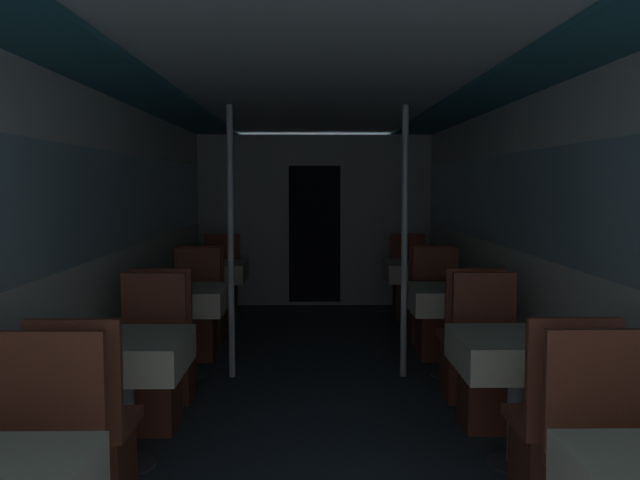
# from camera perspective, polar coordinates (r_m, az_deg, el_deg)

# --- Properties ---
(wall_left) EXTENTS (0.05, 10.33, 2.12)m
(wall_left) POSITION_cam_1_polar(r_m,az_deg,el_deg) (4.94, -17.41, -0.36)
(wall_left) COLOR silver
(wall_left) RESTS_ON ground_plane
(wall_right) EXTENTS (0.05, 10.33, 2.12)m
(wall_right) POSITION_cam_1_polar(r_m,az_deg,el_deg) (4.98, 17.12, -0.32)
(wall_right) COLOR silver
(wall_right) RESTS_ON ground_plane
(ceiling_panel) EXTENTS (2.95, 10.33, 0.07)m
(ceiling_panel) POSITION_cam_1_polar(r_m,az_deg,el_deg) (4.76, -0.08, 12.34)
(ceiling_panel) COLOR silver
(ceiling_panel) RESTS_ON wall_left
(bulkhead_far) EXTENTS (2.89, 0.09, 2.12)m
(bulkhead_far) POSITION_cam_1_polar(r_m,az_deg,el_deg) (8.87, -0.44, 1.55)
(bulkhead_far) COLOR #A8A8A3
(bulkhead_far) RESTS_ON ground_plane
(dining_table_left_1) EXTENTS (0.67, 0.67, 0.71)m
(dining_table_left_1) POSITION_cam_1_polar(r_m,az_deg,el_deg) (3.96, -15.53, -9.13)
(dining_table_left_1) COLOR #4C4C51
(dining_table_left_1) RESTS_ON ground_plane
(chair_left_near_1) EXTENTS (0.40, 0.40, 0.95)m
(chair_left_near_1) POSITION_cam_1_polar(r_m,az_deg,el_deg) (3.48, -18.09, -16.16)
(chair_left_near_1) COLOR brown
(chair_left_near_1) RESTS_ON ground_plane
(chair_left_far_1) EXTENTS (0.40, 0.40, 0.95)m
(chair_left_far_1) POSITION_cam_1_polar(r_m,az_deg,el_deg) (4.61, -13.49, -10.91)
(chair_left_far_1) COLOR brown
(chair_left_far_1) RESTS_ON ground_plane
(dining_table_left_2) EXTENTS (0.67, 0.67, 0.71)m
(dining_table_left_2) POSITION_cam_1_polar(r_m,az_deg,el_deg) (5.67, -10.96, -4.94)
(dining_table_left_2) COLOR #4C4C51
(dining_table_left_2) RESTS_ON ground_plane
(chair_left_near_2) EXTENTS (0.40, 0.40, 0.95)m
(chair_left_near_2) POSITION_cam_1_polar(r_m,az_deg,el_deg) (5.14, -12.12, -9.29)
(chair_left_near_2) COLOR brown
(chair_left_near_2) RESTS_ON ground_plane
(chair_left_far_2) EXTENTS (0.40, 0.40, 0.95)m
(chair_left_far_2) POSITION_cam_1_polar(r_m,az_deg,el_deg) (6.32, -9.94, -6.66)
(chair_left_far_2) COLOR brown
(chair_left_far_2) RESTS_ON ground_plane
(support_pole_left_2) EXTENTS (0.05, 0.05, 2.12)m
(support_pole_left_2) POSITION_cam_1_polar(r_m,az_deg,el_deg) (5.56, -7.15, -0.20)
(support_pole_left_2) COLOR silver
(support_pole_left_2) RESTS_ON ground_plane
(dining_table_left_3) EXTENTS (0.67, 0.67, 0.71)m
(dining_table_left_3) POSITION_cam_1_polar(r_m,az_deg,el_deg) (7.41, -8.54, -2.70)
(dining_table_left_3) COLOR #4C4C51
(dining_table_left_3) RESTS_ON ground_plane
(chair_left_near_3) EXTENTS (0.40, 0.40, 0.95)m
(chair_left_near_3) POSITION_cam_1_polar(r_m,az_deg,el_deg) (6.86, -9.20, -5.77)
(chair_left_near_3) COLOR brown
(chair_left_near_3) RESTS_ON ground_plane
(chair_left_far_3) EXTENTS (0.40, 0.40, 0.95)m
(chair_left_far_3) POSITION_cam_1_polar(r_m,az_deg,el_deg) (8.06, -7.94, -4.22)
(chair_left_far_3) COLOR brown
(chair_left_far_3) RESTS_ON ground_plane
(dining_table_right_1) EXTENTS (0.67, 0.67, 0.71)m
(dining_table_right_1) POSITION_cam_1_polar(r_m,az_deg,el_deg) (3.99, 15.65, -9.02)
(dining_table_right_1) COLOR #4C4C51
(dining_table_right_1) RESTS_ON ground_plane
(chair_right_near_1) EXTENTS (0.40, 0.40, 0.95)m
(chair_right_near_1) POSITION_cam_1_polar(r_m,az_deg,el_deg) (3.52, 18.49, -15.94)
(chair_right_near_1) COLOR brown
(chair_right_near_1) RESTS_ON ground_plane
(chair_right_far_1) EXTENTS (0.40, 0.40, 0.95)m
(chair_right_far_1) POSITION_cam_1_polar(r_m,az_deg,el_deg) (4.64, 13.39, -10.81)
(chair_right_far_1) COLOR brown
(chair_right_far_1) RESTS_ON ground_plane
(dining_table_right_2) EXTENTS (0.67, 0.67, 0.71)m
(dining_table_right_2) POSITION_cam_1_polar(r_m,az_deg,el_deg) (5.69, 10.55, -4.90)
(dining_table_right_2) COLOR #4C4C51
(dining_table_right_2) RESTS_ON ground_plane
(chair_right_near_2) EXTENTS (0.40, 0.40, 0.95)m
(chair_right_near_2) POSITION_cam_1_polar(r_m,az_deg,el_deg) (5.16, 11.86, -9.21)
(chair_right_near_2) COLOR brown
(chair_right_near_2) RESTS_ON ground_plane
(chair_right_far_2) EXTENTS (0.40, 0.40, 0.95)m
(chair_right_far_2) POSITION_cam_1_polar(r_m,az_deg,el_deg) (6.34, 9.41, -6.61)
(chair_right_far_2) COLOR brown
(chair_right_far_2) RESTS_ON ground_plane
(support_pole_right_2) EXTENTS (0.05, 0.05, 2.12)m
(support_pole_right_2) POSITION_cam_1_polar(r_m,az_deg,el_deg) (5.57, 6.76, -0.18)
(support_pole_right_2) COLOR silver
(support_pole_right_2) RESTS_ON ground_plane
(dining_table_right_3) EXTENTS (0.67, 0.67, 0.71)m
(dining_table_right_3) POSITION_cam_1_polar(r_m,az_deg,el_deg) (7.43, 7.83, -2.67)
(dining_table_right_3) COLOR #4C4C51
(dining_table_right_3) RESTS_ON ground_plane
(chair_right_near_3) EXTENTS (0.40, 0.40, 0.95)m
(chair_right_near_3) POSITION_cam_1_polar(r_m,az_deg,el_deg) (6.88, 8.58, -5.73)
(chair_right_near_3) COLOR brown
(chair_right_near_3) RESTS_ON ground_plane
(chair_right_far_3) EXTENTS (0.40, 0.40, 0.95)m
(chair_right_far_3) POSITION_cam_1_polar(r_m,az_deg,el_deg) (8.07, 7.15, -4.19)
(chair_right_far_3) COLOR brown
(chair_right_far_3) RESTS_ON ground_plane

